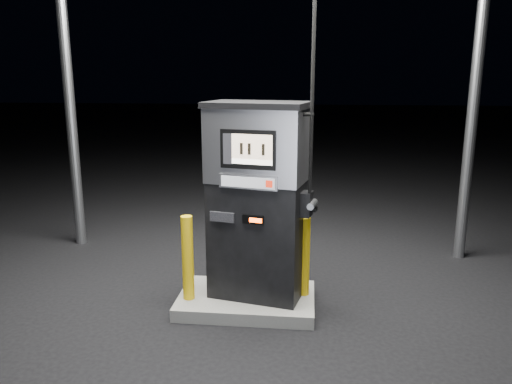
# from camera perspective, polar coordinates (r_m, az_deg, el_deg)

# --- Properties ---
(ground) EXTENTS (80.00, 80.00, 0.00)m
(ground) POSITION_cam_1_polar(r_m,az_deg,el_deg) (6.13, -1.07, -12.92)
(ground) COLOR black
(ground) RESTS_ON ground
(pump_island) EXTENTS (1.60, 1.00, 0.15)m
(pump_island) POSITION_cam_1_polar(r_m,az_deg,el_deg) (6.09, -1.07, -12.29)
(pump_island) COLOR #5E5E5A
(pump_island) RESTS_ON ground
(fuel_dispenser) EXTENTS (1.31, 0.89, 4.70)m
(fuel_dispenser) POSITION_cam_1_polar(r_m,az_deg,el_deg) (5.70, 0.17, -0.85)
(fuel_dispenser) COLOR black
(fuel_dispenser) RESTS_ON pump_island
(bollard_left) EXTENTS (0.16, 0.16, 1.00)m
(bollard_left) POSITION_cam_1_polar(r_m,az_deg,el_deg) (5.83, -7.81, -7.49)
(bollard_left) COLOR gold
(bollard_left) RESTS_ON pump_island
(bollard_right) EXTENTS (0.16, 0.16, 0.95)m
(bollard_right) POSITION_cam_1_polar(r_m,az_deg,el_deg) (5.92, 5.55, -7.36)
(bollard_right) COLOR gold
(bollard_right) RESTS_ON pump_island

